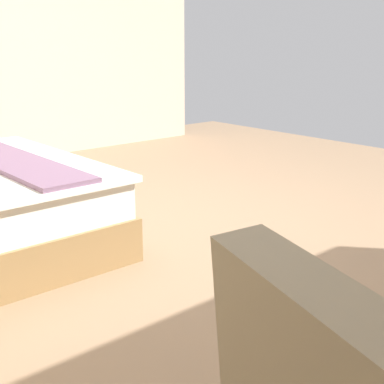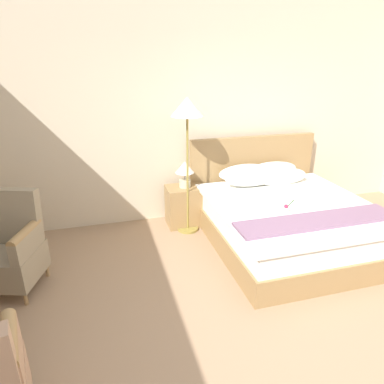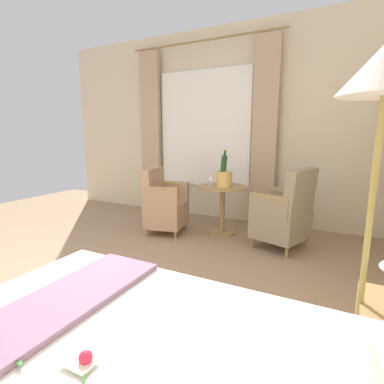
# 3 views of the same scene
# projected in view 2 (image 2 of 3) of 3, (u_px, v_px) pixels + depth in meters

# --- Properties ---
(ground_plane) EXTENTS (8.05, 8.05, 0.00)m
(ground_plane) POSITION_uv_depth(u_px,v_px,m) (297.00, 348.00, 2.73)
(ground_plane) COLOR #9D7D5E
(wall_headboard_side) EXTENTS (6.67, 0.12, 2.98)m
(wall_headboard_side) POSITION_uv_depth(u_px,v_px,m) (199.00, 111.00, 4.66)
(wall_headboard_side) COLOR beige
(wall_headboard_side) RESTS_ON ground
(bed) EXTENTS (1.88, 2.11, 1.14)m
(bed) POSITION_uv_depth(u_px,v_px,m) (283.00, 216.00, 4.25)
(bed) COLOR #997749
(bed) RESTS_ON ground
(nightstand) EXTENTS (0.52, 0.37, 0.55)m
(nightstand) POSITION_uv_depth(u_px,v_px,m) (185.00, 206.00, 4.70)
(nightstand) COLOR #997749
(nightstand) RESTS_ON ground
(bedside_lamp) EXTENTS (0.25, 0.25, 0.36)m
(bedside_lamp) POSITION_uv_depth(u_px,v_px,m) (185.00, 170.00, 4.51)
(bedside_lamp) COLOR beige
(bedside_lamp) RESTS_ON nightstand
(floor_lamp_brass) EXTENTS (0.40, 0.40, 1.74)m
(floor_lamp_brass) POSITION_uv_depth(u_px,v_px,m) (187.00, 117.00, 4.09)
(floor_lamp_brass) COLOR olive
(floor_lamp_brass) RESTS_ON ground
(armchair_by_window) EXTENTS (0.72, 0.72, 0.98)m
(armchair_by_window) POSITION_uv_depth(u_px,v_px,m) (8.00, 249.00, 3.33)
(armchair_by_window) COLOR #997749
(armchair_by_window) RESTS_ON ground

